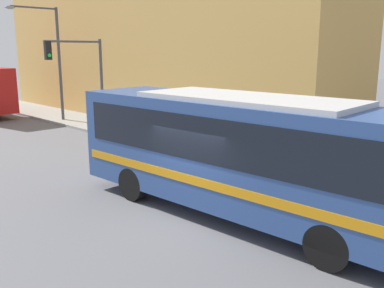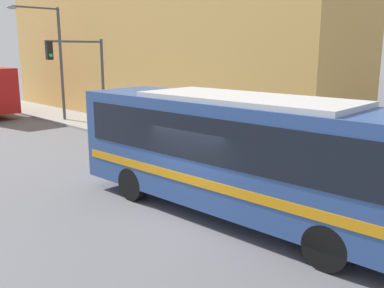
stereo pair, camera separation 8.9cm
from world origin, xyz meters
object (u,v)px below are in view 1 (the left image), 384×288
(fire_hydrant, at_px, (189,143))
(traffic_light_pole, at_px, (82,68))
(city_bus, at_px, (244,149))
(street_lamp, at_px, (52,53))

(fire_hydrant, xyz_separation_m, traffic_light_pole, (-1.02, 7.01, 3.06))
(city_bus, xyz_separation_m, fire_hydrant, (4.15, 6.39, -1.45))
(fire_hydrant, distance_m, street_lamp, 12.42)
(city_bus, bearing_deg, street_lamp, 74.86)
(traffic_light_pole, bearing_deg, fire_hydrant, -81.76)
(fire_hydrant, height_order, street_lamp, street_lamp)
(street_lamp, bearing_deg, fire_hydrant, -88.96)
(fire_hydrant, relative_size, traffic_light_pole, 0.14)
(fire_hydrant, distance_m, traffic_light_pole, 7.71)
(traffic_light_pole, height_order, street_lamp, street_lamp)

